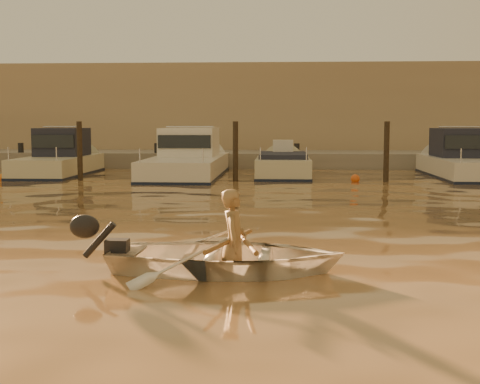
# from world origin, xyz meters

# --- Properties ---
(ground_plane) EXTENTS (160.00, 160.00, 0.00)m
(ground_plane) POSITION_xyz_m (0.00, 0.00, 0.00)
(ground_plane) COLOR olive
(ground_plane) RESTS_ON ground
(dinghy) EXTENTS (3.19, 2.33, 0.65)m
(dinghy) POSITION_xyz_m (0.59, 0.18, 0.20)
(dinghy) COLOR silver
(dinghy) RESTS_ON ground_plane
(person) EXTENTS (0.35, 0.52, 1.40)m
(person) POSITION_xyz_m (0.69, 0.18, 0.40)
(person) COLOR olive
(person) RESTS_ON dinghy
(outboard_motor) EXTENTS (0.91, 0.43, 0.70)m
(outboard_motor) POSITION_xyz_m (-0.91, 0.24, 0.28)
(outboard_motor) COLOR black
(outboard_motor) RESTS_ON dinghy
(oar_port) EXTENTS (0.42, 2.08, 0.13)m
(oar_port) POSITION_xyz_m (0.84, 0.18, 0.42)
(oar_port) COLOR brown
(oar_port) RESTS_ON dinghy
(oar_starboard) EXTENTS (0.49, 2.07, 0.13)m
(oar_starboard) POSITION_xyz_m (0.64, 0.18, 0.42)
(oar_starboard) COLOR brown
(oar_starboard) RESTS_ON dinghy
(moored_boat_1) EXTENTS (2.06, 6.19, 1.75)m
(moored_boat_1) POSITION_xyz_m (-7.00, 16.00, 0.62)
(moored_boat_1) COLOR beige
(moored_boat_1) RESTS_ON ground_plane
(moored_boat_2) EXTENTS (2.51, 8.32, 1.75)m
(moored_boat_2) POSITION_xyz_m (-2.14, 16.00, 0.62)
(moored_boat_2) COLOR silver
(moored_boat_2) RESTS_ON ground_plane
(moored_boat_3) EXTENTS (1.91, 5.57, 0.95)m
(moored_boat_3) POSITION_xyz_m (1.40, 16.00, 0.22)
(moored_boat_3) COLOR beige
(moored_boat_3) RESTS_ON ground_plane
(moored_boat_4) EXTENTS (2.21, 6.83, 1.75)m
(moored_boat_4) POSITION_xyz_m (7.92, 16.00, 0.62)
(moored_boat_4) COLOR beige
(moored_boat_4) RESTS_ON ground_plane
(piling_1) EXTENTS (0.18, 0.18, 2.20)m
(piling_1) POSITION_xyz_m (-5.50, 13.80, 0.90)
(piling_1) COLOR #2D2319
(piling_1) RESTS_ON ground_plane
(piling_2) EXTENTS (0.18, 0.18, 2.20)m
(piling_2) POSITION_xyz_m (-0.20, 13.80, 0.90)
(piling_2) COLOR #2D2319
(piling_2) RESTS_ON ground_plane
(piling_3) EXTENTS (0.18, 0.18, 2.20)m
(piling_3) POSITION_xyz_m (4.80, 13.80, 0.90)
(piling_3) COLOR #2D2319
(piling_3) RESTS_ON ground_plane
(fender_b) EXTENTS (0.30, 0.30, 0.30)m
(fender_b) POSITION_xyz_m (-8.09, 13.56, 0.10)
(fender_b) COLOR orange
(fender_b) RESTS_ON ground_plane
(fender_c) EXTENTS (0.30, 0.30, 0.30)m
(fender_c) POSITION_xyz_m (-2.71, 12.94, 0.10)
(fender_c) COLOR silver
(fender_c) RESTS_ON ground_plane
(fender_d) EXTENTS (0.30, 0.30, 0.30)m
(fender_d) POSITION_xyz_m (3.79, 13.78, 0.10)
(fender_d) COLOR #CD5118
(fender_d) RESTS_ON ground_plane
(fender_e) EXTENTS (0.30, 0.30, 0.30)m
(fender_e) POSITION_xyz_m (6.96, 13.20, 0.10)
(fender_e) COLOR silver
(fender_e) RESTS_ON ground_plane
(quay) EXTENTS (52.00, 4.00, 1.00)m
(quay) POSITION_xyz_m (0.00, 21.50, 0.15)
(quay) COLOR gray
(quay) RESTS_ON ground_plane
(waterfront_building) EXTENTS (46.00, 7.00, 4.80)m
(waterfront_building) POSITION_xyz_m (0.00, 27.00, 2.40)
(waterfront_building) COLOR #9E8466
(waterfront_building) RESTS_ON quay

